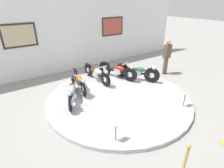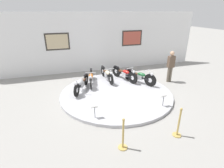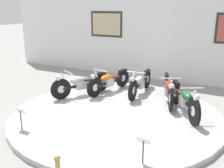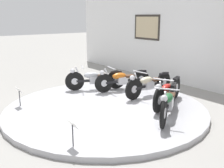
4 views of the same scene
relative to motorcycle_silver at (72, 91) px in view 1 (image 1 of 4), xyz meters
The scene contains 11 objects.
ground_plane 1.76m from the motorcycle_silver, 23.86° to the right, with size 60.00×60.00×0.00m, color gray.
display_platform 1.74m from the motorcycle_silver, 23.86° to the right, with size 5.27×5.27×0.12m, color #ADADB2.
back_wall 3.87m from the motorcycle_silver, 64.89° to the left, with size 14.00×0.22×3.65m.
motorcycle_silver is the anchor object (origin of this frame).
motorcycle_orange 0.89m from the motorcycle_silver, 47.62° to the left, with size 0.58×1.92×0.78m.
motorcycle_cream 1.79m from the motorcycle_silver, 30.53° to the left, with size 0.54×1.97×0.79m.
motorcycle_red 2.58m from the motorcycle_silver, 14.93° to the left, with size 0.80×1.89×0.80m.
motorcycle_green 3.08m from the motorcycle_silver, ahead, with size 1.10×1.75×0.81m.
info_placard_front_left 2.48m from the motorcycle_silver, 87.07° to the right, with size 0.26×0.11×0.51m.
info_placard_front_centre 3.86m from the motorcycle_silver, 39.94° to the right, with size 0.26×0.11×0.51m.
visitor_standing 4.94m from the motorcycle_silver, ahead, with size 0.36×0.23×1.73m.
Camera 1 is at (-3.43, -4.55, 3.41)m, focal length 28.00 mm.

